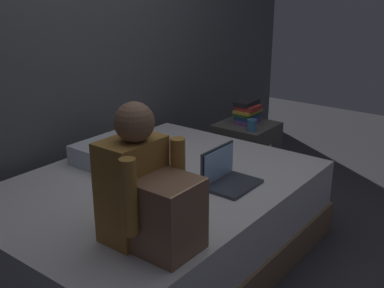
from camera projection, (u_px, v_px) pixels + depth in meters
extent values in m
plane|color=#2D2D33|center=(213.00, 258.00, 2.98)|extent=(8.00, 8.00, 0.00)
cube|color=#4C4F54|center=(72.00, 27.00, 3.22)|extent=(5.60, 0.10, 2.70)
cube|color=#7A6047|center=(156.00, 242.00, 2.97)|extent=(2.00, 1.50, 0.21)
cube|color=silver|center=(155.00, 205.00, 2.88)|extent=(1.96, 1.46, 0.31)
cube|color=#474442|center=(246.00, 154.00, 3.97)|extent=(0.44, 0.44, 0.54)
sphere|color=gray|center=(270.00, 147.00, 3.80)|extent=(0.04, 0.04, 0.04)
cube|color=olive|center=(132.00, 189.00, 2.16)|extent=(0.30, 0.20, 0.48)
sphere|color=brown|center=(134.00, 122.00, 2.04)|extent=(0.18, 0.18, 0.18)
cube|color=brown|center=(169.00, 216.00, 2.06)|extent=(0.26, 0.24, 0.34)
cylinder|color=olive|center=(129.00, 197.00, 1.94)|extent=(0.07, 0.07, 0.34)
cylinder|color=olive|center=(178.00, 173.00, 2.18)|extent=(0.07, 0.07, 0.34)
cube|color=#333842|center=(234.00, 185.00, 2.76)|extent=(0.32, 0.22, 0.02)
cube|color=#333842|center=(218.00, 163.00, 2.79)|extent=(0.32, 0.01, 0.20)
cube|color=#8CB2EA|center=(219.00, 164.00, 2.78)|extent=(0.29, 0.00, 0.18)
cube|color=silver|center=(118.00, 149.00, 3.17)|extent=(0.56, 0.36, 0.13)
cube|color=#703D84|center=(248.00, 121.00, 3.89)|extent=(0.20, 0.13, 0.03)
cube|color=#284C84|center=(247.00, 117.00, 3.89)|extent=(0.18, 0.14, 0.04)
cube|color=#387042|center=(247.00, 113.00, 3.90)|extent=(0.23, 0.14, 0.03)
cube|color=gold|center=(248.00, 111.00, 3.87)|extent=(0.22, 0.16, 0.03)
cube|color=#9E2D28|center=(248.00, 107.00, 3.85)|extent=(0.18, 0.16, 0.04)
cube|color=black|center=(246.00, 102.00, 3.86)|extent=(0.21, 0.14, 0.04)
cylinder|color=teal|center=(252.00, 125.00, 3.70)|extent=(0.08, 0.08, 0.09)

